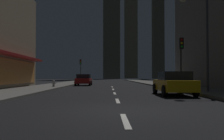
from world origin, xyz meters
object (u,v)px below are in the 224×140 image
Objects in this scene: car_parked_far at (84,80)px; traffic_light_near_right at (181,51)px; street_lamp_right at (195,18)px; fire_hydrant_far_left at (54,84)px; traffic_light_far_left at (81,65)px; car_parked_near at (174,83)px.

traffic_light_near_right reaches higher than car_parked_far.
street_lamp_right is at bearing -59.93° from car_parked_far.
traffic_light_far_left reaches higher than fire_hydrant_far_left.
traffic_light_near_right is 0.64× the size of street_lamp_right.
car_parked_far is 1.01× the size of traffic_light_near_right.
street_lamp_right is (8.98, -15.51, 4.33)m from car_parked_far.
fire_hydrant_far_left is at bearing -107.99° from car_parked_far.
street_lamp_right is at bearing -69.30° from traffic_light_far_left.
car_parked_far is 18.44m from street_lamp_right.
fire_hydrant_far_left is at bearing 156.80° from traffic_light_near_right.
traffic_light_near_right reaches higher than fire_hydrant_far_left.
car_parked_near reaches higher than fire_hydrant_far_left.
car_parked_far is 6.48× the size of fire_hydrant_far_left.
traffic_light_far_left is at bearing 110.70° from street_lamp_right.
car_parked_near is 6.48× the size of fire_hydrant_far_left.
street_lamp_right is at bearing -91.94° from traffic_light_near_right.
traffic_light_far_left is 30.84m from street_lamp_right.
street_lamp_right is (11.28, -8.43, 4.61)m from fire_hydrant_far_left.
car_parked_near is at bearing -111.81° from traffic_light_near_right.
traffic_light_near_right is at bearing -66.46° from traffic_light_far_left.
car_parked_far is 15.23m from traffic_light_near_right.
fire_hydrant_far_left is 12.70m from traffic_light_near_right.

